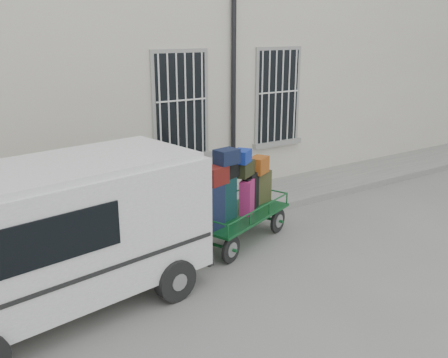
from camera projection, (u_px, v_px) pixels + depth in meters
The scene contains 5 objects.
ground at pixel (280, 244), 9.24m from camera, with size 80.00×80.00×0.00m, color slate.
building at pixel (146, 63), 12.77m from camera, with size 24.00×5.15×6.00m.
sidewalk at pixel (216, 207), 10.97m from camera, with size 24.00×1.70×0.15m, color slate.
luggage_cart at pixel (238, 194), 9.07m from camera, with size 2.49×1.66×1.87m.
van at pixel (55, 230), 6.72m from camera, with size 4.42×2.42×2.12m.
Camera 1 is at (-5.56, -6.51, 3.80)m, focal length 40.00 mm.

